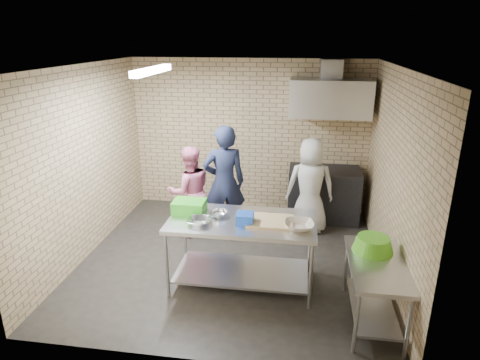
# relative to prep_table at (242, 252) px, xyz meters

# --- Properties ---
(floor) EXTENTS (4.20, 4.20, 0.00)m
(floor) POSITION_rel_prep_table_xyz_m (-0.24, 0.59, -0.46)
(floor) COLOR black
(floor) RESTS_ON ground
(ceiling) EXTENTS (4.20, 4.20, 0.00)m
(ceiling) POSITION_rel_prep_table_xyz_m (-0.24, 0.59, 2.24)
(ceiling) COLOR black
(ceiling) RESTS_ON ground
(back_wall) EXTENTS (4.20, 0.06, 2.70)m
(back_wall) POSITION_rel_prep_table_xyz_m (-0.24, 2.59, 0.89)
(back_wall) COLOR tan
(back_wall) RESTS_ON ground
(front_wall) EXTENTS (4.20, 0.06, 2.70)m
(front_wall) POSITION_rel_prep_table_xyz_m (-0.24, -1.41, 0.89)
(front_wall) COLOR tan
(front_wall) RESTS_ON ground
(left_wall) EXTENTS (0.06, 4.00, 2.70)m
(left_wall) POSITION_rel_prep_table_xyz_m (-2.34, 0.59, 0.89)
(left_wall) COLOR tan
(left_wall) RESTS_ON ground
(right_wall) EXTENTS (0.06, 4.00, 2.70)m
(right_wall) POSITION_rel_prep_table_xyz_m (1.86, 0.59, 0.89)
(right_wall) COLOR tan
(right_wall) RESTS_ON ground
(prep_table) EXTENTS (1.82, 0.91, 0.91)m
(prep_table) POSITION_rel_prep_table_xyz_m (0.00, 0.00, 0.00)
(prep_table) COLOR silver
(prep_table) RESTS_ON floor
(side_counter) EXTENTS (0.60, 1.20, 0.75)m
(side_counter) POSITION_rel_prep_table_xyz_m (1.56, -0.51, -0.08)
(side_counter) COLOR silver
(side_counter) RESTS_ON floor
(stove) EXTENTS (1.20, 0.70, 0.90)m
(stove) POSITION_rel_prep_table_xyz_m (1.11, 2.24, -0.01)
(stove) COLOR black
(stove) RESTS_ON floor
(range_hood) EXTENTS (1.30, 0.60, 0.60)m
(range_hood) POSITION_rel_prep_table_xyz_m (1.11, 2.29, 1.64)
(range_hood) COLOR silver
(range_hood) RESTS_ON back_wall
(hood_duct) EXTENTS (0.35, 0.30, 0.30)m
(hood_duct) POSITION_rel_prep_table_xyz_m (1.11, 2.44, 2.09)
(hood_duct) COLOR #A5A8AD
(hood_duct) RESTS_ON back_wall
(wall_shelf) EXTENTS (0.80, 0.20, 0.04)m
(wall_shelf) POSITION_rel_prep_table_xyz_m (1.41, 2.48, 1.46)
(wall_shelf) COLOR #3F2B19
(wall_shelf) RESTS_ON back_wall
(fluorescent_fixture) EXTENTS (0.10, 1.25, 0.08)m
(fluorescent_fixture) POSITION_rel_prep_table_xyz_m (-1.24, 0.59, 2.18)
(fluorescent_fixture) COLOR white
(fluorescent_fixture) RESTS_ON ceiling
(green_crate) EXTENTS (0.40, 0.30, 0.16)m
(green_crate) POSITION_rel_prep_table_xyz_m (-0.70, 0.12, 0.54)
(green_crate) COLOR green
(green_crate) RESTS_ON prep_table
(blue_tub) EXTENTS (0.20, 0.20, 0.13)m
(blue_tub) POSITION_rel_prep_table_xyz_m (0.05, -0.10, 0.52)
(blue_tub) COLOR blue
(blue_tub) RESTS_ON prep_table
(cutting_board) EXTENTS (0.56, 0.43, 0.03)m
(cutting_board) POSITION_rel_prep_table_xyz_m (0.35, -0.02, 0.47)
(cutting_board) COLOR tan
(cutting_board) RESTS_ON prep_table
(mixing_bowl_a) EXTENTS (0.31, 0.31, 0.07)m
(mixing_bowl_a) POSITION_rel_prep_table_xyz_m (-0.50, -0.20, 0.49)
(mixing_bowl_a) COLOR silver
(mixing_bowl_a) RESTS_ON prep_table
(mixing_bowl_b) EXTENTS (0.23, 0.23, 0.07)m
(mixing_bowl_b) POSITION_rel_prep_table_xyz_m (-0.30, 0.05, 0.49)
(mixing_bowl_b) COLOR silver
(mixing_bowl_b) RESTS_ON prep_table
(ceramic_bowl) EXTENTS (0.38, 0.38, 0.09)m
(ceramic_bowl) POSITION_rel_prep_table_xyz_m (0.70, -0.15, 0.50)
(ceramic_bowl) COLOR #C4B49C
(ceramic_bowl) RESTS_ON prep_table
(green_basin) EXTENTS (0.46, 0.46, 0.17)m
(green_basin) POSITION_rel_prep_table_xyz_m (1.54, -0.26, 0.38)
(green_basin) COLOR #59C626
(green_basin) RESTS_ON side_counter
(bottle_red) EXTENTS (0.07, 0.07, 0.18)m
(bottle_red) POSITION_rel_prep_table_xyz_m (1.16, 2.48, 1.57)
(bottle_red) COLOR #B22619
(bottle_red) RESTS_ON wall_shelf
(bottle_green) EXTENTS (0.06, 0.06, 0.15)m
(bottle_green) POSITION_rel_prep_table_xyz_m (1.56, 2.48, 1.56)
(bottle_green) COLOR green
(bottle_green) RESTS_ON wall_shelf
(man_navy) EXTENTS (0.77, 0.63, 1.81)m
(man_navy) POSITION_rel_prep_table_xyz_m (-0.47, 1.31, 0.45)
(man_navy) COLOR black
(man_navy) RESTS_ON floor
(woman_pink) EXTENTS (0.89, 0.82, 1.47)m
(woman_pink) POSITION_rel_prep_table_xyz_m (-1.02, 1.30, 0.28)
(woman_pink) COLOR pink
(woman_pink) RESTS_ON floor
(woman_white) EXTENTS (0.80, 0.56, 1.56)m
(woman_white) POSITION_rel_prep_table_xyz_m (0.86, 1.71, 0.33)
(woman_white) COLOR silver
(woman_white) RESTS_ON floor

